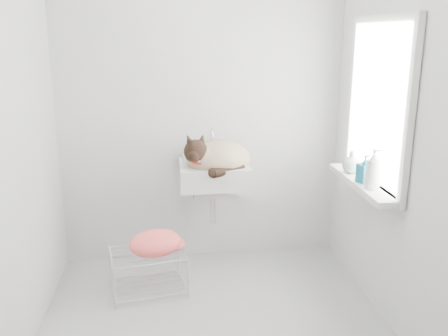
{
  "coord_description": "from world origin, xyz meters",
  "views": [
    {
      "loc": [
        -0.25,
        -2.74,
        1.79
      ],
      "look_at": [
        0.12,
        0.5,
        0.88
      ],
      "focal_mm": 38.97,
      "sensor_mm": 36.0,
      "label": 1
    }
  ],
  "objects": [
    {
      "name": "bottle_a",
      "position": [
        1.0,
        0.03,
        0.85
      ],
      "size": [
        0.12,
        0.12,
        0.22
      ],
      "primitive_type": "imported",
      "rotation": [
        0.0,
        0.0,
        0.87
      ],
      "color": "white",
      "rests_on": "windowsill"
    },
    {
      "name": "left_wall",
      "position": [
        -1.1,
        0.0,
        1.25
      ],
      "size": [
        0.02,
        2.0,
        2.5
      ],
      "primitive_type": "cube",
      "color": "silver",
      "rests_on": "ground"
    },
    {
      "name": "floor",
      "position": [
        0.0,
        0.0,
        0.0
      ],
      "size": [
        2.2,
        2.0,
        0.02
      ],
      "primitive_type": "cube",
      "color": "#A8A8A8",
      "rests_on": "ground"
    },
    {
      "name": "right_wall",
      "position": [
        1.1,
        0.0,
        1.25
      ],
      "size": [
        0.02,
        2.0,
        2.5
      ],
      "primitive_type": "cube",
      "color": "silver",
      "rests_on": "ground"
    },
    {
      "name": "wire_rack",
      "position": [
        -0.43,
        0.43,
        0.15
      ],
      "size": [
        0.56,
        0.44,
        0.3
      ],
      "primitive_type": "cube",
      "rotation": [
        0.0,
        0.0,
        0.18
      ],
      "color": "silver",
      "rests_on": "floor"
    },
    {
      "name": "window_glass",
      "position": [
        1.09,
        0.2,
        1.35
      ],
      "size": [
        0.01,
        0.8,
        1.0
      ],
      "primitive_type": "cube",
      "color": "white",
      "rests_on": "right_wall"
    },
    {
      "name": "bottle_c",
      "position": [
        1.0,
        0.39,
        0.85
      ],
      "size": [
        0.18,
        0.18,
        0.16
      ],
      "primitive_type": "imported",
      "rotation": [
        0.0,
        0.0,
        5.47
      ],
      "color": "#B6B8BC",
      "rests_on": "windowsill"
    },
    {
      "name": "window_frame",
      "position": [
        1.07,
        0.2,
        1.35
      ],
      "size": [
        0.04,
        0.9,
        1.1
      ],
      "primitive_type": "cube",
      "color": "white",
      "rests_on": "right_wall"
    },
    {
      "name": "cat",
      "position": [
        0.08,
        0.72,
        0.89
      ],
      "size": [
        0.54,
        0.46,
        0.32
      ],
      "rotation": [
        0.0,
        0.0,
        0.15
      ],
      "color": "tan",
      "rests_on": "sink"
    },
    {
      "name": "bottle_b",
      "position": [
        1.0,
        0.16,
        0.85
      ],
      "size": [
        0.1,
        0.1,
        0.18
      ],
      "primitive_type": "imported",
      "rotation": [
        0.0,
        0.0,
        1.86
      ],
      "color": "#106882",
      "rests_on": "windowsill"
    },
    {
      "name": "towel",
      "position": [
        -0.37,
        0.41,
        0.33
      ],
      "size": [
        0.45,
        0.4,
        0.15
      ],
      "primitive_type": "ellipsoid",
      "rotation": [
        0.0,
        0.0,
        0.43
      ],
      "color": "yellow",
      "rests_on": "wire_rack"
    },
    {
      "name": "faucet",
      "position": [
        0.07,
        0.92,
        0.99
      ],
      "size": [
        0.18,
        0.13,
        0.18
      ],
      "primitive_type": null,
      "color": "silver",
      "rests_on": "sink"
    },
    {
      "name": "windowsill",
      "position": [
        1.01,
        0.2,
        0.83
      ],
      "size": [
        0.16,
        0.88,
        0.04
      ],
      "primitive_type": "cube",
      "color": "white",
      "rests_on": "right_wall"
    },
    {
      "name": "sink",
      "position": [
        0.07,
        0.74,
        0.85
      ],
      "size": [
        0.51,
        0.44,
        0.2
      ],
      "primitive_type": "cube",
      "color": "white",
      "rests_on": "back_wall"
    },
    {
      "name": "back_wall",
      "position": [
        0.0,
        1.0,
        1.25
      ],
      "size": [
        2.2,
        0.02,
        2.5
      ],
      "primitive_type": "cube",
      "color": "silver",
      "rests_on": "ground"
    }
  ]
}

